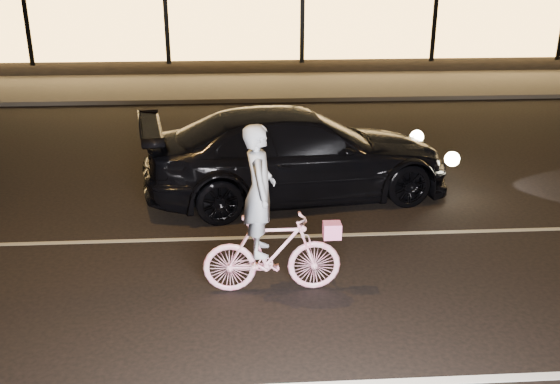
{
  "coord_description": "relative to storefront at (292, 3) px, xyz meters",
  "views": [
    {
      "loc": [
        -2.14,
        -6.55,
        4.04
      ],
      "look_at": [
        -1.67,
        0.6,
        1.27
      ],
      "focal_mm": 40.0,
      "sensor_mm": 36.0,
      "label": 1
    }
  ],
  "objects": [
    {
      "name": "cyclist",
      "position": [
        -1.82,
        -18.55,
        -1.37
      ],
      "size": [
        1.74,
        0.6,
        2.19
      ],
      "rotation": [
        0.0,
        0.0,
        1.57
      ],
      "color": "#FF5590",
      "rests_on": "ground"
    },
    {
      "name": "sedan",
      "position": [
        -1.15,
        -15.25,
        -1.38
      ],
      "size": [
        5.61,
        3.02,
        1.54
      ],
      "rotation": [
        0.0,
        0.0,
        1.74
      ],
      "color": "black",
      "rests_on": "ground"
    },
    {
      "name": "lane_stripe_near",
      "position": [
        0.0,
        -20.47,
        -2.14
      ],
      "size": [
        60.0,
        0.12,
        0.01
      ],
      "primitive_type": "cube",
      "color": "silver",
      "rests_on": "ground"
    },
    {
      "name": "storefront",
      "position": [
        0.0,
        0.0,
        0.0
      ],
      "size": [
        25.4,
        8.42,
        4.2
      ],
      "color": "black",
      "rests_on": "ground"
    },
    {
      "name": "lane_stripe_far",
      "position": [
        0.0,
        -16.97,
        -2.14
      ],
      "size": [
        60.0,
        0.1,
        0.01
      ],
      "primitive_type": "cube",
      "color": "gray",
      "rests_on": "ground"
    },
    {
      "name": "sidewalk",
      "position": [
        0.0,
        -5.97,
        -2.09
      ],
      "size": [
        30.0,
        4.0,
        0.12
      ],
      "primitive_type": "cube",
      "color": "#383533",
      "rests_on": "ground"
    },
    {
      "name": "ground",
      "position": [
        0.0,
        -18.97,
        -2.15
      ],
      "size": [
        90.0,
        90.0,
        0.0
      ],
      "primitive_type": "plane",
      "color": "black",
      "rests_on": "ground"
    }
  ]
}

